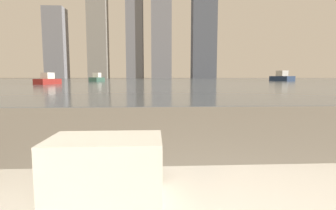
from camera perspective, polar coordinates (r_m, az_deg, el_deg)
The scene contains 8 objects.
towel_stack at distance 0.70m, azimuth -13.09°, elevation -13.29°, with size 0.28×0.17×0.16m.
harbor_water at distance 61.81m, azimuth -3.07°, elevation 5.47°, with size 180.00×110.00×0.01m.
harbor_boat_1 at distance 29.62m, azimuth -24.67°, elevation 4.94°, with size 1.80×3.34×1.19m.
harbor_boat_2 at distance 51.57m, azimuth 23.52°, elevation 5.55°, with size 2.61×5.16×1.85m.
harbor_boat_3 at distance 43.54m, azimuth -15.19°, elevation 5.61°, with size 1.85×3.86×1.39m.
skyline_tower_0 at distance 125.95m, azimuth -23.18°, elevation 12.20°, with size 8.49×7.75×30.01m.
skyline_tower_2 at distance 120.95m, azimuth -7.29°, elevation 18.65°, with size 7.23×8.24×53.87m.
skyline_tower_3 at distance 122.41m, azimuth -1.55°, elevation 21.89°, with size 8.54×13.37×67.76m.
Camera 1 is at (-0.00, 0.19, 0.80)m, focal length 28.00 mm.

